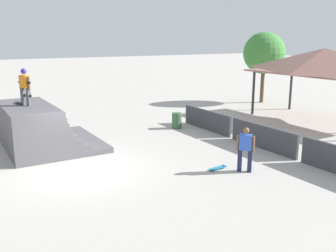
{
  "coord_description": "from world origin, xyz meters",
  "views": [
    {
      "loc": [
        12.97,
        -3.89,
        4.77
      ],
      "look_at": [
        -0.49,
        4.15,
        1.08
      ],
      "focal_mm": 40.0,
      "sensor_mm": 36.0,
      "label": 1
    }
  ],
  "objects_px": {
    "skater_on_deck": "(25,84)",
    "trash_bin": "(177,121)",
    "bystander_walking": "(245,147)",
    "skateboard_on_ground": "(218,168)",
    "skateboard_on_deck": "(20,103)",
    "tree_beside_pavilion": "(264,53)"
  },
  "relations": [
    {
      "from": "skater_on_deck",
      "to": "trash_bin",
      "type": "bearing_deg",
      "value": 59.15
    },
    {
      "from": "bystander_walking",
      "to": "skateboard_on_ground",
      "type": "distance_m",
      "value": 1.29
    },
    {
      "from": "skateboard_on_deck",
      "to": "tree_beside_pavilion",
      "type": "bearing_deg",
      "value": 88.34
    },
    {
      "from": "trash_bin",
      "to": "skateboard_on_ground",
      "type": "bearing_deg",
      "value": -18.73
    },
    {
      "from": "skateboard_on_deck",
      "to": "tree_beside_pavilion",
      "type": "height_order",
      "value": "tree_beside_pavilion"
    },
    {
      "from": "skater_on_deck",
      "to": "bystander_walking",
      "type": "xyz_separation_m",
      "value": [
        6.92,
        6.18,
        -1.95
      ]
    },
    {
      "from": "skateboard_on_ground",
      "to": "skateboard_on_deck",
      "type": "bearing_deg",
      "value": 124.96
    },
    {
      "from": "skateboard_on_ground",
      "to": "trash_bin",
      "type": "relative_size",
      "value": 0.92
    },
    {
      "from": "skateboard_on_deck",
      "to": "bystander_walking",
      "type": "height_order",
      "value": "skateboard_on_deck"
    },
    {
      "from": "skateboard_on_deck",
      "to": "bystander_walking",
      "type": "distance_m",
      "value": 9.82
    },
    {
      "from": "skateboard_on_deck",
      "to": "tree_beside_pavilion",
      "type": "xyz_separation_m",
      "value": [
        -3.42,
        17.86,
        1.66
      ]
    },
    {
      "from": "skateboard_on_deck",
      "to": "skateboard_on_ground",
      "type": "bearing_deg",
      "value": 27.74
    },
    {
      "from": "skater_on_deck",
      "to": "bystander_walking",
      "type": "height_order",
      "value": "skater_on_deck"
    },
    {
      "from": "trash_bin",
      "to": "bystander_walking",
      "type": "bearing_deg",
      "value": -11.86
    },
    {
      "from": "skateboard_on_deck",
      "to": "bystander_walking",
      "type": "relative_size",
      "value": 0.49
    },
    {
      "from": "skater_on_deck",
      "to": "skateboard_on_deck",
      "type": "relative_size",
      "value": 1.96
    },
    {
      "from": "skater_on_deck",
      "to": "skateboard_on_ground",
      "type": "relative_size",
      "value": 2.01
    },
    {
      "from": "skater_on_deck",
      "to": "trash_bin",
      "type": "distance_m",
      "value": 8.03
    },
    {
      "from": "bystander_walking",
      "to": "trash_bin",
      "type": "distance_m",
      "value": 7.16
    },
    {
      "from": "skateboard_on_ground",
      "to": "tree_beside_pavilion",
      "type": "height_order",
      "value": "tree_beside_pavilion"
    },
    {
      "from": "skater_on_deck",
      "to": "tree_beside_pavilion",
      "type": "bearing_deg",
      "value": 71.04
    },
    {
      "from": "bystander_walking",
      "to": "skateboard_on_ground",
      "type": "relative_size",
      "value": 2.12
    }
  ]
}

